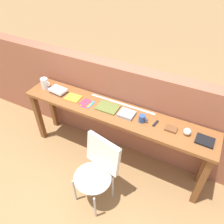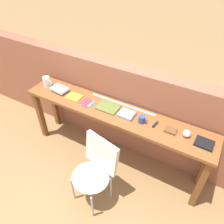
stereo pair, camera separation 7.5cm
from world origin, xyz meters
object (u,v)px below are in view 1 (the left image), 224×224
at_px(pitcher_white, 45,83).
at_px(multitool_folded, 156,123).
at_px(book_open_centre, 108,107).
at_px(leather_journal_brown, 171,129).
at_px(magazine_cycling, 73,98).
at_px(sports_ball_small, 187,132).
at_px(book_stack_leftmost, 58,90).
at_px(chair_white_moulded, 96,170).
at_px(pamphlet_pile_colourful, 87,103).
at_px(book_repair_rightmost, 205,141).
at_px(mug, 142,119).

height_order(pitcher_white, multitool_folded, pitcher_white).
bearing_deg(book_open_centre, leather_journal_brown, -1.98).
bearing_deg(magazine_cycling, multitool_folded, -0.37).
bearing_deg(sports_ball_small, pitcher_white, -179.88).
distance_m(book_stack_leftmost, sports_ball_small, 1.74).
xyz_separation_m(chair_white_moulded, pamphlet_pile_colourful, (-0.48, 0.60, 0.36)).
bearing_deg(book_repair_rightmost, mug, -176.79).
bearing_deg(magazine_cycling, book_stack_leftmost, 174.29).
relative_size(chair_white_moulded, magazine_cycling, 4.43).
bearing_deg(book_open_centre, multitool_folded, -1.50).
height_order(book_stack_leftmost, mug, mug).
relative_size(book_stack_leftmost, mug, 2.17).
bearing_deg(mug, book_repair_rightmost, 1.20).
height_order(pamphlet_pile_colourful, multitool_folded, multitool_folded).
relative_size(book_stack_leftmost, magazine_cycling, 1.19).
bearing_deg(pitcher_white, book_repair_rightmost, -0.33).
bearing_deg(multitool_folded, book_stack_leftmost, -179.68).
distance_m(magazine_cycling, book_open_centre, 0.51).
bearing_deg(pitcher_white, leather_journal_brown, -0.04).
xyz_separation_m(magazine_cycling, sports_ball_small, (1.48, 0.02, 0.04)).
height_order(pitcher_white, sports_ball_small, pitcher_white).
height_order(pamphlet_pile_colourful, sports_ball_small, sports_ball_small).
distance_m(book_stack_leftmost, magazine_cycling, 0.26).
distance_m(book_open_centre, book_repair_rightmost, 1.17).
distance_m(sports_ball_small, book_repair_rightmost, 0.20).
bearing_deg(book_repair_rightmost, leather_journal_brown, -179.71).
height_order(chair_white_moulded, magazine_cycling, same).
distance_m(mug, leather_journal_brown, 0.34).
xyz_separation_m(book_stack_leftmost, leather_journal_brown, (1.57, -0.00, -0.02)).
distance_m(pamphlet_pile_colourful, leather_journal_brown, 1.09).
distance_m(chair_white_moulded, magazine_cycling, 1.00).
relative_size(mug, multitool_folded, 1.00).
xyz_separation_m(pamphlet_pile_colourful, multitool_folded, (0.91, 0.04, 0.00)).
xyz_separation_m(chair_white_moulded, leather_journal_brown, (0.61, 0.64, 0.37)).
distance_m(pitcher_white, book_repair_rightmost, 2.16).
bearing_deg(book_stack_leftmost, leather_journal_brown, -0.01).
relative_size(pamphlet_pile_colourful, leather_journal_brown, 1.36).
distance_m(pitcher_white, sports_ball_small, 1.96).
distance_m(magazine_cycling, pamphlet_pile_colourful, 0.22).
xyz_separation_m(pitcher_white, mug, (1.46, -0.03, -0.03)).
relative_size(sports_ball_small, book_repair_rightmost, 0.44).
bearing_deg(pitcher_white, book_open_centre, 0.59).
relative_size(pitcher_white, leather_journal_brown, 1.41).
relative_size(book_open_centre, mug, 2.46).
relative_size(book_stack_leftmost, book_open_centre, 0.88).
xyz_separation_m(book_stack_leftmost, book_open_centre, (0.76, 0.01, -0.02)).
bearing_deg(mug, leather_journal_brown, 4.34).
distance_m(multitool_folded, sports_ball_small, 0.36).
height_order(pitcher_white, pamphlet_pile_colourful, pitcher_white).
bearing_deg(pamphlet_pile_colourful, magazine_cycling, 176.55).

